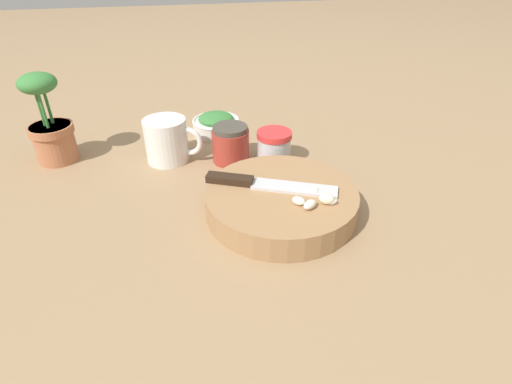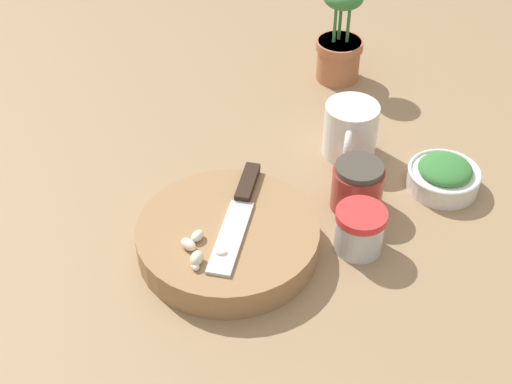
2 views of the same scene
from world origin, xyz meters
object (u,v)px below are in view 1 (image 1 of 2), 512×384
(potted_herb, at_px, (50,127))
(coffee_mug, at_px, (168,140))
(chef_knife, at_px, (262,183))
(honey_jar, at_px, (231,144))
(herb_bowl, at_px, (216,124))
(garlic_cloves, at_px, (316,200))
(spice_jar, at_px, (274,147))
(cutting_board, at_px, (281,202))

(potted_herb, bearing_deg, coffee_mug, -102.40)
(chef_knife, bearing_deg, honey_jar, -147.88)
(herb_bowl, height_order, honey_jar, honey_jar)
(chef_knife, distance_m, herb_bowl, 0.33)
(herb_bowl, relative_size, coffee_mug, 0.95)
(garlic_cloves, xyz_separation_m, honey_jar, (0.26, 0.10, -0.01))
(chef_knife, xyz_separation_m, garlic_cloves, (-0.07, -0.07, 0.00))
(herb_bowl, bearing_deg, potted_herb, 100.87)
(coffee_mug, bearing_deg, spice_jar, -104.13)
(garlic_cloves, height_order, herb_bowl, garlic_cloves)
(potted_herb, bearing_deg, spice_jar, -103.24)
(honey_jar, bearing_deg, potted_herb, 77.43)
(herb_bowl, xyz_separation_m, spice_jar, (-0.17, -0.10, 0.01))
(spice_jar, relative_size, potted_herb, 0.39)
(herb_bowl, distance_m, spice_jar, 0.20)
(chef_knife, relative_size, honey_jar, 2.78)
(spice_jar, bearing_deg, cutting_board, 169.44)
(chef_knife, relative_size, herb_bowl, 1.91)
(cutting_board, bearing_deg, coffee_mug, 37.45)
(garlic_cloves, bearing_deg, chef_knife, 44.31)
(cutting_board, bearing_deg, chef_knife, 50.51)
(cutting_board, xyz_separation_m, garlic_cloves, (-0.05, -0.04, 0.03))
(honey_jar, bearing_deg, garlic_cloves, -159.51)
(cutting_board, height_order, spice_jar, spice_jar)
(garlic_cloves, bearing_deg, spice_jar, 2.11)
(cutting_board, height_order, herb_bowl, herb_bowl)
(spice_jar, relative_size, coffee_mug, 0.61)
(chef_knife, height_order, garlic_cloves, garlic_cloves)
(chef_knife, bearing_deg, spice_jar, -176.92)
(cutting_board, relative_size, coffee_mug, 2.17)
(cutting_board, height_order, honey_jar, honey_jar)
(herb_bowl, bearing_deg, coffee_mug, 135.39)
(spice_jar, distance_m, honey_jar, 0.09)
(garlic_cloves, xyz_separation_m, coffee_mug, (0.29, 0.22, -0.01))
(coffee_mug, distance_m, potted_herb, 0.24)
(cutting_board, relative_size, potted_herb, 1.38)
(garlic_cloves, xyz_separation_m, spice_jar, (0.23, 0.01, -0.02))
(chef_knife, xyz_separation_m, honey_jar, (0.18, 0.03, -0.01))
(chef_knife, height_order, potted_herb, potted_herb)
(herb_bowl, bearing_deg, spice_jar, -149.89)
(garlic_cloves, bearing_deg, coffee_mug, 38.06)
(honey_jar, relative_size, potted_herb, 0.42)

